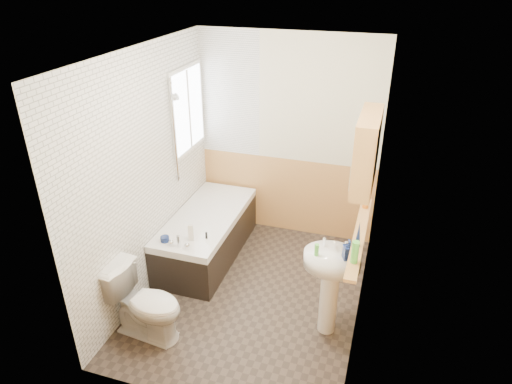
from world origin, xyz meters
TOP-DOWN VIEW (x-y plane):
  - floor at (0.00, 0.00)m, footprint 2.80×2.80m
  - ceiling at (0.00, 0.00)m, footprint 2.80×2.80m
  - wall_back at (0.00, 1.41)m, footprint 2.20×0.02m
  - wall_front at (0.00, -1.41)m, footprint 2.20×0.02m
  - wall_left at (-1.11, 0.00)m, footprint 0.02×2.80m
  - wall_right at (1.11, 0.00)m, footprint 0.02×2.80m
  - wainscot_right at (1.09, 0.00)m, footprint 0.01×2.80m
  - wainscot_front at (0.00, -1.39)m, footprint 2.20×0.01m
  - wainscot_back at (0.00, 1.39)m, footprint 2.20×0.01m
  - tile_cladding_left at (-1.09, 0.00)m, footprint 0.01×2.80m
  - tile_return_back at (-0.73, 1.39)m, footprint 0.75×0.01m
  - window at (-1.06, 0.95)m, footprint 0.03×0.79m
  - bathtub at (-0.73, 0.55)m, footprint 0.70×1.60m
  - shower_riser at (-1.04, 0.54)m, footprint 0.10×0.08m
  - toilet at (-0.76, -0.83)m, footprint 0.77×0.48m
  - sink at (0.84, -0.27)m, footprint 0.51×0.41m
  - pine_shelf at (1.04, -0.09)m, footprint 0.10×1.38m
  - medicine_cabinet at (1.01, -0.06)m, footprint 0.17×0.69m
  - foam_can at (1.04, -0.54)m, footprint 0.07×0.07m
  - green_bottle at (1.04, -0.30)m, footprint 0.06×0.06m
  - black_jar at (1.04, 0.40)m, footprint 0.07×0.07m
  - soap_bottle at (0.97, -0.30)m, footprint 0.15×0.21m
  - clear_bottle at (0.71, -0.33)m, footprint 0.05×0.05m
  - blue_gel at (-0.67, 0.00)m, footprint 0.06×0.05m
  - cream_jar at (-0.92, -0.10)m, footprint 0.12×0.12m
  - orange_bottle at (-0.53, 0.09)m, footprint 0.03×0.03m

SIDE VIEW (x-z plane):
  - floor at x=0.00m, z-range 0.00..0.00m
  - bathtub at x=-0.73m, z-range -0.06..0.63m
  - toilet at x=-0.76m, z-range 0.00..0.71m
  - wainscot_right at x=1.09m, z-range 0.00..1.00m
  - wainscot_front at x=0.00m, z-range 0.00..1.00m
  - wainscot_back at x=0.00m, z-range 0.00..1.00m
  - cream_jar at x=-0.92m, z-range 0.55..0.60m
  - orange_bottle at x=-0.53m, z-range 0.55..0.62m
  - sink at x=0.84m, z-range 0.13..1.12m
  - blue_gel at x=-0.67m, z-range 0.55..0.74m
  - soap_bottle at x=0.97m, z-range 0.88..0.96m
  - clear_bottle at x=0.71m, z-range 0.88..0.99m
  - pine_shelf at x=1.04m, z-range 0.99..1.02m
  - black_jar at x=1.04m, z-range 1.02..1.06m
  - foam_can at x=1.04m, z-range 1.02..1.21m
  - green_bottle at x=1.04m, z-range 1.02..1.26m
  - wall_back at x=0.00m, z-range 0.00..2.50m
  - wall_front at x=0.00m, z-range 0.00..2.50m
  - wall_left at x=-1.11m, z-range 0.00..2.50m
  - wall_right at x=1.11m, z-range 0.00..2.50m
  - tile_cladding_left at x=-1.09m, z-range 0.00..2.50m
  - shower_riser at x=-1.04m, z-range 1.03..2.20m
  - window at x=-1.06m, z-range 1.15..2.15m
  - tile_return_back at x=-0.73m, z-range 1.00..2.50m
  - medicine_cabinet at x=1.01m, z-range 1.47..2.09m
  - ceiling at x=0.00m, z-range 2.50..2.50m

